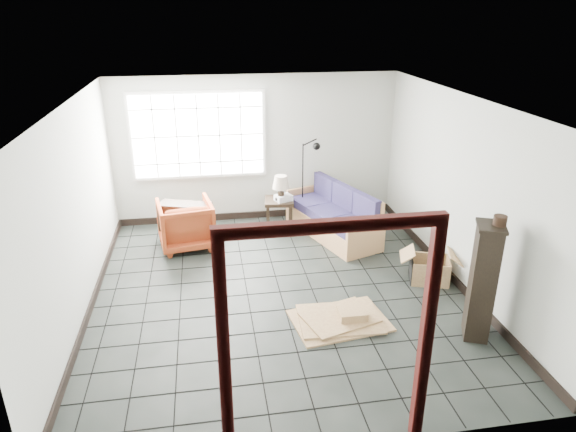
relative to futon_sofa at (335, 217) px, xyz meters
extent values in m
plane|color=black|center=(-1.22, -1.76, -0.31)|extent=(5.50, 5.50, 0.00)
cube|color=#B3B8B1|center=(-1.22, 0.99, 0.99)|extent=(5.00, 0.02, 2.60)
cube|color=#B3B8B1|center=(-1.22, -4.51, 0.99)|extent=(5.00, 0.02, 2.60)
cube|color=#B3B8B1|center=(-3.72, -1.76, 0.99)|extent=(0.02, 5.50, 2.60)
cube|color=#B3B8B1|center=(1.28, -1.76, 0.99)|extent=(0.02, 5.50, 2.60)
cube|color=white|center=(-1.22, -1.76, 2.29)|extent=(5.00, 5.50, 0.02)
cube|color=black|center=(-1.22, 0.97, -0.25)|extent=(4.95, 0.03, 0.12)
cube|color=black|center=(-3.70, -1.76, -0.25)|extent=(0.03, 5.45, 0.12)
cube|color=black|center=(1.26, -1.76, -0.25)|extent=(0.03, 5.45, 0.12)
cube|color=silver|center=(-2.22, 0.95, 1.29)|extent=(2.32, 0.06, 1.52)
cube|color=white|center=(-2.22, 0.91, 1.29)|extent=(2.20, 0.02, 1.40)
cube|color=#3C0F0D|center=(-2.07, -4.46, 0.74)|extent=(0.10, 0.08, 2.10)
cube|color=#3C0F0D|center=(-0.37, -4.46, 0.74)|extent=(0.10, 0.08, 2.10)
cube|color=#3C0F0D|center=(-1.22, -4.46, 1.84)|extent=(1.80, 0.08, 0.10)
cube|color=#B57751|center=(-0.06, -0.02, -0.15)|extent=(1.30, 1.96, 0.33)
cube|color=#B57751|center=(0.26, -0.90, -0.02)|extent=(0.70, 0.30, 0.58)
cube|color=#B57751|center=(-0.37, 0.86, -0.02)|extent=(0.70, 0.30, 0.58)
cube|color=#B57751|center=(0.25, 0.09, 0.19)|extent=(0.68, 1.74, 0.64)
cube|color=#191739|center=(0.13, -0.59, 0.09)|extent=(0.81, 0.77, 0.15)
cube|color=#191739|center=(0.38, -0.50, 0.31)|extent=(0.32, 0.59, 0.47)
cube|color=#191739|center=(-0.07, -0.03, 0.09)|extent=(0.81, 0.77, 0.15)
cube|color=#191739|center=(0.17, 0.06, 0.31)|extent=(0.32, 0.59, 0.47)
cube|color=#191739|center=(-0.28, 0.54, 0.09)|extent=(0.81, 0.77, 0.15)
cube|color=#191739|center=(-0.03, 0.63, 0.31)|extent=(0.32, 0.59, 0.47)
imported|color=brown|center=(-2.50, -0.07, 0.12)|extent=(0.95, 0.91, 0.86)
cube|color=black|center=(-0.90, 0.41, 0.20)|extent=(0.56, 0.56, 0.06)
cube|color=black|center=(-1.13, 0.24, -0.06)|extent=(0.06, 0.06, 0.49)
cube|color=black|center=(-0.73, 0.19, -0.06)|extent=(0.06, 0.06, 0.49)
cube|color=black|center=(-1.07, 0.63, -0.06)|extent=(0.06, 0.06, 0.49)
cube|color=black|center=(-0.68, 0.58, -0.06)|extent=(0.06, 0.06, 0.49)
cylinder|color=black|center=(-0.88, 0.35, 0.31)|extent=(0.14, 0.14, 0.16)
cylinder|color=black|center=(-0.88, 0.35, 0.45)|extent=(0.03, 0.03, 0.11)
cone|color=beige|center=(-0.88, 0.35, 0.57)|extent=(0.37, 0.37, 0.22)
cube|color=silver|center=(-0.84, 0.34, 0.28)|extent=(0.33, 0.29, 0.10)
cylinder|color=black|center=(-0.97, 0.30, 0.28)|extent=(0.04, 0.06, 0.06)
cylinder|color=black|center=(-0.45, 0.64, -0.30)|extent=(0.25, 0.25, 0.03)
cylinder|color=black|center=(-0.45, 0.64, 0.43)|extent=(0.02, 0.02, 1.44)
cylinder|color=black|center=(-0.34, 0.58, 1.18)|extent=(0.24, 0.04, 0.13)
sphere|color=black|center=(-0.23, 0.53, 1.12)|extent=(0.14, 0.14, 0.13)
cube|color=black|center=(-2.51, 0.17, 0.02)|extent=(0.91, 0.59, 0.66)
cube|color=black|center=(-2.51, 0.17, 0.03)|extent=(0.84, 0.53, 0.03)
cube|color=black|center=(0.93, -3.12, 0.40)|extent=(0.38, 0.43, 1.42)
cube|color=black|center=(0.93, -3.12, 1.11)|extent=(0.43, 0.48, 0.04)
cylinder|color=black|center=(1.01, -3.15, 1.18)|extent=(0.18, 0.18, 0.11)
cube|color=brown|center=(0.93, -1.79, -0.30)|extent=(0.61, 0.54, 0.02)
cube|color=black|center=(0.69, -1.72, -0.14)|extent=(0.14, 0.39, 0.35)
cube|color=brown|center=(1.17, -1.87, -0.14)|extent=(0.14, 0.39, 0.35)
cube|color=brown|center=(0.87, -1.99, -0.14)|extent=(0.49, 0.17, 0.35)
cube|color=brown|center=(0.99, -1.60, -0.14)|extent=(0.49, 0.17, 0.35)
cube|color=brown|center=(0.62, -1.69, 0.10)|extent=(0.31, 0.45, 0.14)
cube|color=brown|center=(1.24, -1.89, 0.10)|extent=(0.31, 0.45, 0.14)
cube|color=brown|center=(-0.59, -2.59, -0.30)|extent=(1.26, 0.97, 0.02)
cube|color=brown|center=(-0.59, -2.59, -0.27)|extent=(1.05, 0.80, 0.02)
cube|color=brown|center=(-0.59, -2.59, -0.25)|extent=(1.01, 0.85, 0.02)
cube|color=brown|center=(-0.44, -2.62, -0.19)|extent=(0.34, 0.27, 0.10)
camera|label=1|loc=(-2.11, -7.84, 3.35)|focal=32.00mm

